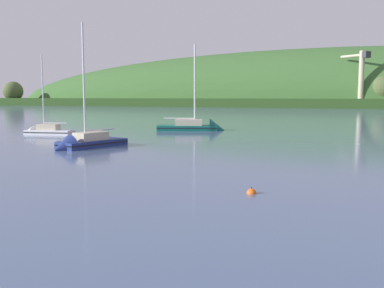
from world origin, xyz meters
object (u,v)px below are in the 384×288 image
at_px(sailboat_far_left, 197,129).
at_px(mooring_buoy_off_fishing_boat, 252,193).
at_px(dockside_crane, 361,81).
at_px(sailboat_outer_reach, 84,145).
at_px(sailboat_near_mooring, 44,133).

xyz_separation_m(sailboat_far_left, mooring_buoy_off_fishing_boat, (17.33, -36.37, -0.23)).
relative_size(dockside_crane, sailboat_far_left, 1.72).
bearing_deg(dockside_crane, mooring_buoy_off_fishing_boat, 128.55).
bearing_deg(sailboat_far_left, sailboat_outer_reach, -115.59).
bearing_deg(dockside_crane, sailboat_far_left, 121.18).
bearing_deg(mooring_buoy_off_fishing_boat, sailboat_near_mooring, 145.29).
xyz_separation_m(sailboat_outer_reach, mooring_buoy_off_fishing_boat, (19.30, -12.86, -0.26)).
bearing_deg(mooring_buoy_off_fishing_boat, sailboat_outer_reach, 146.31).
xyz_separation_m(dockside_crane, mooring_buoy_off_fishing_boat, (-1.31, -172.26, -11.33)).
bearing_deg(mooring_buoy_off_fishing_boat, sailboat_far_left, 115.48).
distance_m(dockside_crane, sailboat_outer_reach, 161.10).
height_order(sailboat_near_mooring, sailboat_outer_reach, sailboat_outer_reach).
height_order(sailboat_near_mooring, mooring_buoy_off_fishing_boat, sailboat_near_mooring).
bearing_deg(sailboat_outer_reach, dockside_crane, -170.99).
bearing_deg(dockside_crane, sailboat_near_mooring, 116.33).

